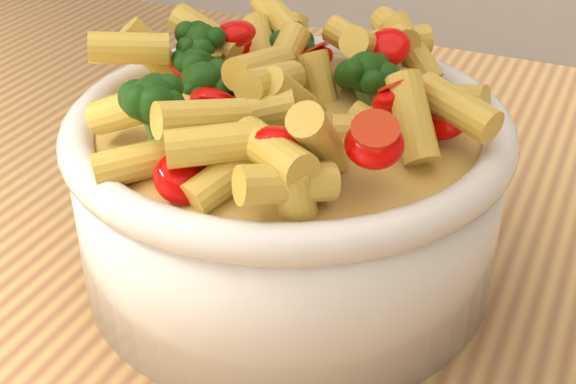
% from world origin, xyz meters
% --- Properties ---
extents(table, '(1.20, 0.80, 0.90)m').
position_xyz_m(table, '(0.00, 0.00, 0.80)').
color(table, '#AA8349').
rests_on(table, ground).
extents(serving_bowl, '(0.23, 0.23, 0.10)m').
position_xyz_m(serving_bowl, '(0.10, 0.03, 0.95)').
color(serving_bowl, white).
rests_on(serving_bowl, table).
extents(pasta_salad, '(0.18, 0.18, 0.04)m').
position_xyz_m(pasta_salad, '(0.10, 0.03, 1.01)').
color(pasta_salad, '#EBD44A').
rests_on(pasta_salad, serving_bowl).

